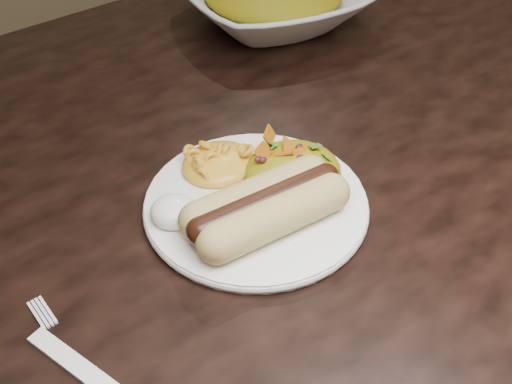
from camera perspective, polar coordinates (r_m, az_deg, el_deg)
table at (r=0.72m, az=-5.53°, el=-4.06°), size 1.60×0.90×0.75m
plate at (r=0.61m, az=-0.00°, el=-1.12°), size 0.27×0.27×0.01m
hotdog at (r=0.57m, az=0.98°, el=-1.29°), size 0.14×0.08×0.04m
mac_and_cheese at (r=0.64m, az=-3.61°, el=3.52°), size 0.09×0.08×0.03m
sour_cream at (r=0.58m, az=-7.90°, el=-1.41°), size 0.06×0.06×0.03m
taco_salad at (r=0.62m, az=3.58°, el=2.70°), size 0.10×0.10×0.05m
fork at (r=0.51m, az=-16.77°, el=-15.48°), size 0.06×0.15×0.00m
serving_bowl at (r=0.95m, az=1.65°, el=17.66°), size 0.33×0.33×0.07m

